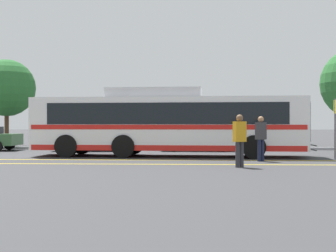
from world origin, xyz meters
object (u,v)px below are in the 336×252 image
pedestrian_1 (261,136)px  tree_1 (7,88)px  transit_bus (168,123)px  pedestrian_0 (240,137)px  bus_stop_sign (335,121)px  parked_car_2 (199,138)px  parked_car_1 (91,138)px

pedestrian_1 → tree_1: (-14.88, 11.77, 2.84)m
transit_bus → pedestrian_0: size_ratio=7.01×
pedestrian_1 → bus_stop_sign: 3.41m
transit_bus → pedestrian_1: size_ratio=7.08×
transit_bus → bus_stop_sign: (6.99, -1.56, 0.05)m
parked_car_2 → pedestrian_0: 9.95m
parked_car_1 → pedestrian_1: pedestrian_1 is taller
bus_stop_sign → tree_1: (-18.08, 10.71, 2.27)m
pedestrian_0 → pedestrian_1: pedestrian_0 is taller
transit_bus → tree_1: size_ratio=2.18×
parked_car_2 → pedestrian_1: (2.31, -7.21, 0.30)m
pedestrian_0 → pedestrian_1: bearing=-141.4°
parked_car_1 → tree_1: tree_1 is taller
pedestrian_0 → bus_stop_sign: (4.30, 3.71, 0.56)m
transit_bus → bus_stop_sign: 7.16m
parked_car_2 → transit_bus: bearing=163.7°
parked_car_2 → bus_stop_sign: bus_stop_sign is taller
parked_car_2 → bus_stop_sign: size_ratio=1.69×
transit_bus → parked_car_1: transit_bus is taller
parked_car_1 → pedestrian_1: 10.70m
pedestrian_0 → tree_1: 20.15m
transit_bus → parked_car_2: bearing=165.5°
pedestrian_1 → parked_car_2: bearing=-107.9°
bus_stop_sign → tree_1: size_ratio=0.44×
tree_1 → parked_car_1: bearing=-36.3°
parked_car_1 → pedestrian_0: pedestrian_0 is taller
parked_car_2 → tree_1: tree_1 is taller
pedestrian_0 → bus_stop_sign: bus_stop_sign is taller
tree_1 → pedestrian_0: bearing=-46.3°
bus_stop_sign → pedestrian_1: bearing=-68.3°
parked_car_2 → pedestrian_0: pedestrian_0 is taller
parked_car_1 → bus_stop_sign: bearing=59.4°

